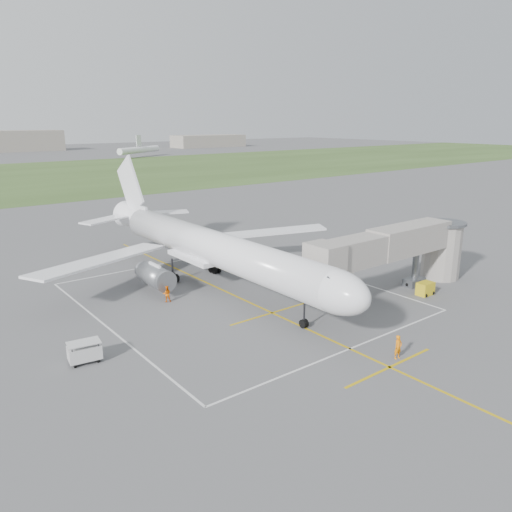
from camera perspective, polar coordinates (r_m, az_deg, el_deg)
ground at (r=56.43m, az=-4.67°, el=-3.52°), size 700.00×700.00×0.00m
apron_markings at (r=51.93m, az=-1.12°, el=-5.16°), size 28.20×60.00×0.01m
airliner at (r=55.78m, az=-5.20°, el=0.95°), size 38.93×46.75×13.52m
jet_bridge at (r=56.31m, az=16.63°, el=0.87°), size 23.40×5.00×7.20m
gpu_unit at (r=56.49m, az=18.78°, el=-3.56°), size 1.86×1.32×1.39m
baggage_cart at (r=41.35m, az=-19.00°, el=-10.33°), size 2.61×1.79×1.69m
ramp_worker_nose at (r=41.23m, az=15.93°, el=-9.98°), size 0.75×0.53×1.94m
ramp_worker_wing at (r=52.28m, az=-10.15°, el=-4.27°), size 1.03×0.95×1.71m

